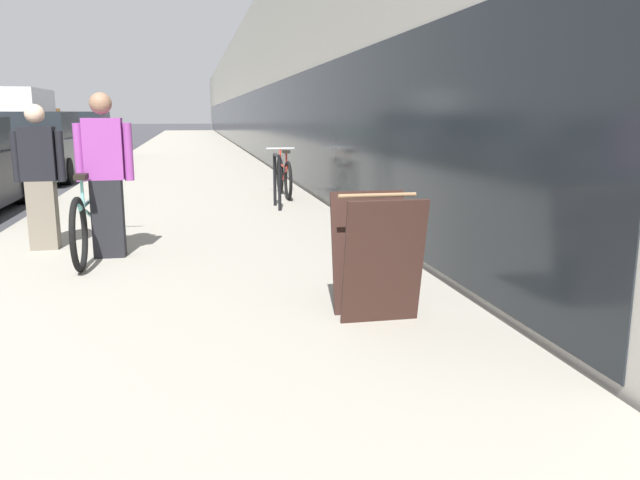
# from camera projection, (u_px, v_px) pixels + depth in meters

# --- Properties ---
(sidewalk_slab) EXTENTS (4.47, 70.00, 0.10)m
(sidewalk_slab) POSITION_uv_depth(u_px,v_px,m) (188.00, 152.00, 25.38)
(sidewalk_slab) COLOR gray
(sidewalk_slab) RESTS_ON ground
(storefront_facade) EXTENTS (10.01, 70.00, 5.18)m
(storefront_facade) POSITION_uv_depth(u_px,v_px,m) (323.00, 95.00, 33.99)
(storefront_facade) COLOR #BCB7AD
(storefront_facade) RESTS_ON ground
(tandem_bicycle) EXTENTS (0.52, 2.60, 0.88)m
(tandem_bicycle) POSITION_uv_depth(u_px,v_px,m) (94.00, 216.00, 6.64)
(tandem_bicycle) COLOR black
(tandem_bicycle) RESTS_ON sidewalk_slab
(person_rider) EXTENTS (0.56, 0.22, 1.65)m
(person_rider) POSITION_uv_depth(u_px,v_px,m) (105.00, 176.00, 6.27)
(person_rider) COLOR black
(person_rider) RESTS_ON sidewalk_slab
(person_bystander) EXTENTS (0.52, 0.21, 1.54)m
(person_bystander) POSITION_uv_depth(u_px,v_px,m) (40.00, 178.00, 6.65)
(person_bystander) COLOR #756B5B
(person_bystander) RESTS_ON sidewalk_slab
(bike_rack_hoop) EXTENTS (0.05, 0.60, 0.84)m
(bike_rack_hoop) POSITION_uv_depth(u_px,v_px,m) (277.00, 175.00, 9.66)
(bike_rack_hoop) COLOR black
(bike_rack_hoop) RESTS_ON sidewalk_slab
(cruiser_bike_nearest) EXTENTS (0.52, 1.68, 0.84)m
(cruiser_bike_nearest) POSITION_uv_depth(u_px,v_px,m) (284.00, 176.00, 11.10)
(cruiser_bike_nearest) COLOR black
(cruiser_bike_nearest) RESTS_ON sidewalk_slab
(sandwich_board_sign) EXTENTS (0.56, 0.56, 0.90)m
(sandwich_board_sign) POSITION_uv_depth(u_px,v_px,m) (376.00, 256.00, 4.42)
(sandwich_board_sign) COLOR #331E19
(sandwich_board_sign) RESTS_ON sidewalk_slab
(vintage_roadster_curbside) EXTENTS (1.84, 4.44, 1.61)m
(vintage_roadster_curbside) POSITION_uv_depth(u_px,v_px,m) (39.00, 149.00, 14.94)
(vintage_roadster_curbside) COLOR #4C5156
(vintage_roadster_curbside) RESTS_ON ground
(parked_sedan_far) EXTENTS (1.92, 4.37, 1.64)m
(parked_sedan_far) POSITION_uv_depth(u_px,v_px,m) (83.00, 139.00, 20.75)
(parked_sedan_far) COLOR #4C5156
(parked_sedan_far) RESTS_ON ground
(moving_truck) EXTENTS (2.33, 6.48, 2.75)m
(moving_truck) POSITION_uv_depth(u_px,v_px,m) (24.00, 118.00, 30.04)
(moving_truck) COLOR orange
(moving_truck) RESTS_ON ground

